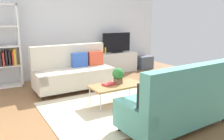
{
  "coord_description": "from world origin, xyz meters",
  "views": [
    {
      "loc": [
        -2.42,
        -3.95,
        1.8
      ],
      "look_at": [
        0.1,
        0.32,
        0.65
      ],
      "focal_mm": 37.32,
      "sensor_mm": 36.0,
      "label": 1
    }
  ],
  "objects_px": {
    "tv": "(117,43)",
    "bottle_0": "(105,51)",
    "coffee_table": "(116,86)",
    "storage_trunk": "(144,62)",
    "couch_green": "(178,103)",
    "table_book_0": "(109,84)",
    "vase_0": "(100,51)",
    "tv_console": "(116,62)",
    "couch_beige": "(74,72)",
    "potted_plant": "(118,75)"
  },
  "relations": [
    {
      "from": "table_book_0",
      "to": "vase_0",
      "type": "relative_size",
      "value": 1.28
    },
    {
      "from": "couch_beige",
      "to": "bottle_0",
      "type": "distance_m",
      "value": 1.83
    },
    {
      "from": "couch_beige",
      "to": "vase_0",
      "type": "xyz_separation_m",
      "value": [
        1.33,
        1.12,
        0.29
      ]
    },
    {
      "from": "potted_plant",
      "to": "table_book_0",
      "type": "height_order",
      "value": "potted_plant"
    },
    {
      "from": "potted_plant",
      "to": "coffee_table",
      "type": "bearing_deg",
      "value": -139.8
    },
    {
      "from": "couch_green",
      "to": "bottle_0",
      "type": "height_order",
      "value": "couch_green"
    },
    {
      "from": "tv_console",
      "to": "bottle_0",
      "type": "height_order",
      "value": "bottle_0"
    },
    {
      "from": "potted_plant",
      "to": "couch_green",
      "type": "bearing_deg",
      "value": -82.14
    },
    {
      "from": "vase_0",
      "to": "couch_green",
      "type": "bearing_deg",
      "value": -99.4
    },
    {
      "from": "coffee_table",
      "to": "tv_console",
      "type": "height_order",
      "value": "tv_console"
    },
    {
      "from": "couch_green",
      "to": "bottle_0",
      "type": "distance_m",
      "value": 3.97
    },
    {
      "from": "tv_console",
      "to": "storage_trunk",
      "type": "height_order",
      "value": "tv_console"
    },
    {
      "from": "couch_beige",
      "to": "bottle_0",
      "type": "xyz_separation_m",
      "value": [
        1.48,
        1.03,
        0.29
      ]
    },
    {
      "from": "couch_beige",
      "to": "tv",
      "type": "xyz_separation_m",
      "value": [
        1.91,
        1.05,
        0.51
      ]
    },
    {
      "from": "potted_plant",
      "to": "bottle_0",
      "type": "distance_m",
      "value": 2.59
    },
    {
      "from": "table_book_0",
      "to": "tv_console",
      "type": "bearing_deg",
      "value": 55.46
    },
    {
      "from": "tv",
      "to": "bottle_0",
      "type": "xyz_separation_m",
      "value": [
        -0.43,
        -0.02,
        -0.21
      ]
    },
    {
      "from": "bottle_0",
      "to": "tv",
      "type": "bearing_deg",
      "value": 2.66
    },
    {
      "from": "tv_console",
      "to": "table_book_0",
      "type": "bearing_deg",
      "value": -124.54
    },
    {
      "from": "potted_plant",
      "to": "table_book_0",
      "type": "relative_size",
      "value": 1.38
    },
    {
      "from": "coffee_table",
      "to": "storage_trunk",
      "type": "height_order",
      "value": "storage_trunk"
    },
    {
      "from": "vase_0",
      "to": "bottle_0",
      "type": "distance_m",
      "value": 0.17
    },
    {
      "from": "couch_beige",
      "to": "potted_plant",
      "type": "height_order",
      "value": "couch_beige"
    },
    {
      "from": "storage_trunk",
      "to": "table_book_0",
      "type": "bearing_deg",
      "value": -139.95
    },
    {
      "from": "coffee_table",
      "to": "table_book_0",
      "type": "height_order",
      "value": "table_book_0"
    },
    {
      "from": "couch_beige",
      "to": "bottle_0",
      "type": "relative_size",
      "value": 9.39
    },
    {
      "from": "couch_beige",
      "to": "tv",
      "type": "height_order",
      "value": "tv"
    },
    {
      "from": "storage_trunk",
      "to": "bottle_0",
      "type": "distance_m",
      "value": 1.62
    },
    {
      "from": "storage_trunk",
      "to": "coffee_table",
      "type": "bearing_deg",
      "value": -137.67
    },
    {
      "from": "couch_green",
      "to": "tv",
      "type": "xyz_separation_m",
      "value": [
        1.24,
        3.89,
        0.51
      ]
    },
    {
      "from": "storage_trunk",
      "to": "couch_beige",
      "type": "bearing_deg",
      "value": -162.12
    },
    {
      "from": "bottle_0",
      "to": "potted_plant",
      "type": "bearing_deg",
      "value": -113.01
    },
    {
      "from": "bottle_0",
      "to": "tv_console",
      "type": "bearing_deg",
      "value": 5.3
    },
    {
      "from": "couch_beige",
      "to": "table_book_0",
      "type": "height_order",
      "value": "couch_beige"
    },
    {
      "from": "tv",
      "to": "table_book_0",
      "type": "distance_m",
      "value": 2.98
    },
    {
      "from": "couch_green",
      "to": "tv_console",
      "type": "relative_size",
      "value": 1.38
    },
    {
      "from": "potted_plant",
      "to": "storage_trunk",
      "type": "bearing_deg",
      "value": 42.4
    },
    {
      "from": "couch_beige",
      "to": "table_book_0",
      "type": "distance_m",
      "value": 1.38
    },
    {
      "from": "storage_trunk",
      "to": "potted_plant",
      "type": "relative_size",
      "value": 1.57
    },
    {
      "from": "couch_green",
      "to": "table_book_0",
      "type": "bearing_deg",
      "value": 104.14
    },
    {
      "from": "vase_0",
      "to": "storage_trunk",
      "type": "bearing_deg",
      "value": -5.1
    },
    {
      "from": "storage_trunk",
      "to": "bottle_0",
      "type": "height_order",
      "value": "bottle_0"
    },
    {
      "from": "couch_green",
      "to": "coffee_table",
      "type": "xyz_separation_m",
      "value": [
        -0.29,
        1.42,
        -0.05
      ]
    },
    {
      "from": "tv",
      "to": "storage_trunk",
      "type": "bearing_deg",
      "value": -4.16
    },
    {
      "from": "couch_green",
      "to": "vase_0",
      "type": "distance_m",
      "value": 4.03
    },
    {
      "from": "table_book_0",
      "to": "vase_0",
      "type": "height_order",
      "value": "vase_0"
    },
    {
      "from": "coffee_table",
      "to": "tv",
      "type": "relative_size",
      "value": 1.1
    },
    {
      "from": "coffee_table",
      "to": "table_book_0",
      "type": "distance_m",
      "value": 0.17
    },
    {
      "from": "coffee_table",
      "to": "potted_plant",
      "type": "bearing_deg",
      "value": 40.2
    },
    {
      "from": "tv",
      "to": "couch_beige",
      "type": "bearing_deg",
      "value": -151.17
    }
  ]
}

